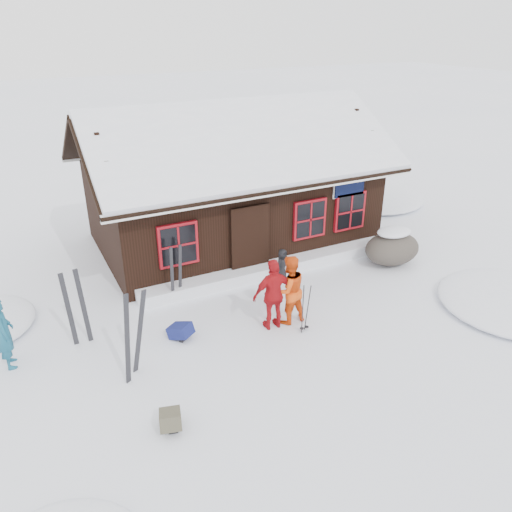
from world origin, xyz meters
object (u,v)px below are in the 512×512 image
Objects in this scene: skier_crouched at (282,265)px; backpack_olive at (171,422)px; boulder at (392,247)px; skier_orange_right at (274,294)px; ski_pair_left at (133,336)px; skier_teal at (4,333)px; skier_orange_left at (289,290)px; backpack_blue at (181,333)px; ski_poles at (305,309)px.

backpack_olive is at bearing -167.72° from skier_crouched.
backpack_olive is at bearing -156.73° from boulder.
ski_pair_left reaches higher than skier_orange_right.
skier_orange_left is (5.93, -1.16, 0.05)m from skier_teal.
skier_orange_right is at bearing 47.40° from backpack_olive.
boulder is at bearing -26.81° from backpack_blue.
skier_orange_right is 3.50× the size of backpack_olive.
skier_orange_left is 3.38× the size of backpack_blue.
boulder is at bearing -38.14° from skier_crouched.
backpack_olive is (-1.06, -2.51, -0.00)m from backpack_blue.
skier_teal reaches higher than ski_poles.
skier_teal reaches higher than skier_crouched.
skier_crouched is 3.40m from boulder.
skier_crouched reaches higher than backpack_blue.
boulder is at bearing -91.62° from skier_teal.
backpack_olive is (-7.81, -3.36, -0.36)m from boulder.
backpack_olive is (-3.68, -1.51, -0.43)m from ski_poles.
ski_pair_left is 3.82m from ski_poles.
skier_orange_right is 4.90m from boulder.
skier_orange_right reaches higher than backpack_olive.
skier_crouched reaches higher than backpack_olive.
skier_teal reaches higher than backpack_blue.
backpack_blue is (-2.50, 0.48, -0.71)m from skier_orange_left.
skier_orange_right reaches higher than boulder.
boulder is 3.42× the size of backpack_olive.
boulder is (4.25, 1.33, -0.34)m from skier_orange_left.
skier_teal is 1.30× the size of ski_poles.
skier_orange_left is 4.47m from boulder.
backpack_olive is at bearing -157.67° from ski_poles.
skier_orange_left is 4.16m from backpack_olive.
skier_teal is 5.64m from skier_orange_right.
skier_crouched is 3.69m from backpack_blue.
ski_pair_left is (-3.67, -0.27, 0.04)m from skier_orange_left.
ski_poles is (6.06, -1.69, -0.22)m from skier_teal.
ski_poles is at bearing -29.91° from ski_pair_left.
ski_pair_left is at bearing -168.62° from boulder.
skier_teal is at bearing 141.68° from backpack_olive.
skier_orange_left reaches higher than skier_teal.
skier_teal is at bearing -179.10° from boulder.
ski_poles is (0.55, -0.46, -0.29)m from skier_orange_right.
ski_poles is (0.12, -0.52, -0.27)m from skier_orange_left.
skier_orange_left is at bearing -103.63° from skier_teal.
skier_orange_right reaches higher than skier_orange_left.
skier_orange_left is 0.60m from ski_poles.
boulder is 3.38× the size of backpack_blue.
backpack_blue is at bearing -103.86° from skier_teal.
skier_crouched is 0.49× the size of ski_pair_left.
ski_poles is at bearing -136.89° from skier_crouched.
ski_poles is at bearing -155.90° from boulder.
skier_crouched is (6.83, 0.71, -0.33)m from skier_teal.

